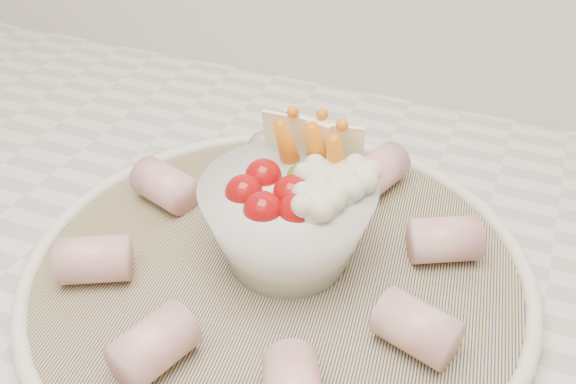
% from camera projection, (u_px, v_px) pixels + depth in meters
% --- Properties ---
extents(serving_platter, '(0.43, 0.43, 0.02)m').
position_uv_depth(serving_platter, '(278.00, 270.00, 0.49)').
color(serving_platter, navy).
rests_on(serving_platter, kitchen_counter).
extents(veggie_bowl, '(0.13, 0.13, 0.11)m').
position_uv_depth(veggie_bowl, '(292.00, 215.00, 0.47)').
color(veggie_bowl, white).
rests_on(veggie_bowl, serving_platter).
extents(cured_meat_rolls, '(0.30, 0.30, 0.03)m').
position_uv_depth(cured_meat_rolls, '(277.00, 248.00, 0.48)').
color(cured_meat_rolls, '#C25965').
rests_on(cured_meat_rolls, serving_platter).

